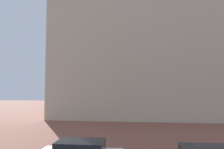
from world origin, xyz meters
name	(u,v)px	position (x,y,z in m)	size (l,w,h in m)	color
landmark_building	(149,43)	(3.39, 30.72, 11.47)	(29.32, 10.89, 37.08)	beige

